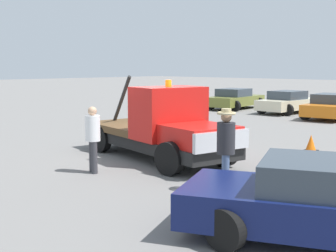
# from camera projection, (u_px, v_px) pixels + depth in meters

# --- Properties ---
(ground_plane) EXTENTS (160.00, 160.00, 0.00)m
(ground_plane) POSITION_uv_depth(u_px,v_px,m) (156.00, 158.00, 14.36)
(ground_plane) COLOR slate
(tow_truck) EXTENTS (6.32, 3.06, 2.51)m
(tow_truck) POSITION_uv_depth(u_px,v_px,m) (163.00, 129.00, 13.94)
(tow_truck) COLOR black
(tow_truck) RESTS_ON ground
(person_near_truck) EXTENTS (0.42, 0.42, 1.90)m
(person_near_truck) POSITION_uv_depth(u_px,v_px,m) (226.00, 144.00, 10.35)
(person_near_truck) COLOR #475B84
(person_near_truck) RESTS_ON ground
(person_at_hood) EXTENTS (0.39, 0.39, 1.77)m
(person_at_hood) POSITION_uv_depth(u_px,v_px,m) (93.00, 135.00, 12.31)
(person_at_hood) COLOR #38383D
(person_at_hood) RESTS_ON ground
(parked_car_olive) EXTENTS (2.85, 4.88, 1.34)m
(parked_car_olive) POSITION_uv_depth(u_px,v_px,m) (235.00, 99.00, 30.75)
(parked_car_olive) COLOR olive
(parked_car_olive) RESTS_ON ground
(parked_car_cream) EXTENTS (2.54, 4.75, 1.34)m
(parked_car_cream) POSITION_uv_depth(u_px,v_px,m) (289.00, 102.00, 28.05)
(parked_car_cream) COLOR beige
(parked_car_cream) RESTS_ON ground
(parked_car_orange) EXTENTS (2.84, 5.07, 1.34)m
(parked_car_orange) POSITION_uv_depth(u_px,v_px,m) (333.00, 106.00, 25.12)
(parked_car_orange) COLOR orange
(parked_car_orange) RESTS_ON ground
(traffic_cone) EXTENTS (0.40, 0.40, 0.55)m
(traffic_cone) POSITION_uv_depth(u_px,v_px,m) (311.00, 144.00, 15.55)
(traffic_cone) COLOR black
(traffic_cone) RESTS_ON ground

